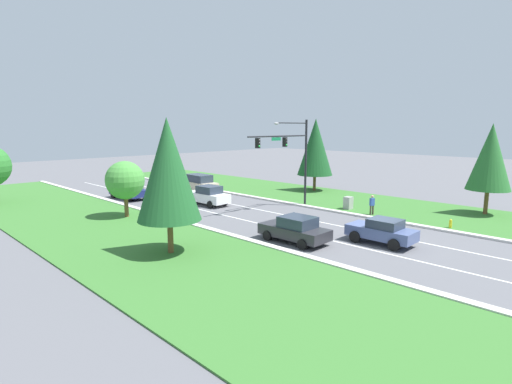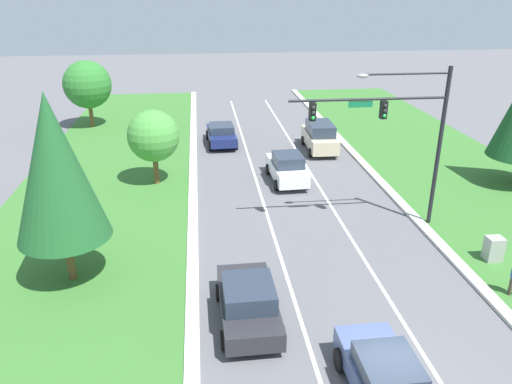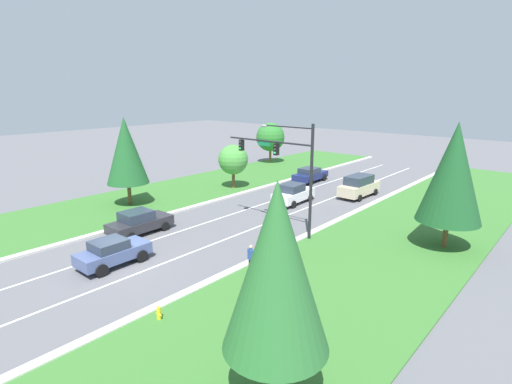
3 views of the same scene
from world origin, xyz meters
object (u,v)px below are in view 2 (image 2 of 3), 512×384
(champagne_suv, at_px, (320,136))
(oak_near_left_tree, at_px, (153,136))
(traffic_signal_mast, at_px, (399,124))
(navy_sedan, at_px, (221,134))
(charcoal_sedan, at_px, (248,302))
(oak_far_left_tree, at_px, (87,85))
(white_sedan, at_px, (287,168))
(slate_blue_sedan, at_px, (384,377))
(conifer_mid_left_tree, at_px, (55,168))
(utility_cabinet, at_px, (494,249))

(champagne_suv, bearing_deg, oak_near_left_tree, -152.24)
(traffic_signal_mast, distance_m, navy_sedan, 17.07)
(charcoal_sedan, relative_size, navy_sedan, 0.96)
(navy_sedan, xyz_separation_m, oak_far_left_tree, (-10.56, 6.12, 2.77))
(navy_sedan, relative_size, oak_near_left_tree, 1.05)
(champagne_suv, xyz_separation_m, oak_near_left_tree, (-11.23, -5.42, 1.95))
(charcoal_sedan, xyz_separation_m, navy_sedan, (0.14, 21.49, 0.00))
(white_sedan, bearing_deg, oak_far_left_tree, 132.18)
(navy_sedan, bearing_deg, traffic_signal_mast, -65.23)
(traffic_signal_mast, bearing_deg, white_sedan, 121.18)
(traffic_signal_mast, distance_m, slate_blue_sedan, 12.42)
(oak_far_left_tree, relative_size, conifer_mid_left_tree, 0.72)
(oak_far_left_tree, height_order, conifer_mid_left_tree, conifer_mid_left_tree)
(white_sedan, relative_size, oak_far_left_tree, 0.82)
(oak_near_left_tree, relative_size, conifer_mid_left_tree, 0.59)
(white_sedan, height_order, slate_blue_sedan, white_sedan)
(charcoal_sedan, bearing_deg, conifer_mid_left_tree, 151.96)
(navy_sedan, distance_m, oak_far_left_tree, 12.51)
(white_sedan, bearing_deg, utility_cabinet, -57.87)
(navy_sedan, bearing_deg, utility_cabinet, -62.23)
(white_sedan, xyz_separation_m, navy_sedan, (-3.56, 8.13, -0.07))
(oak_far_left_tree, bearing_deg, white_sedan, -45.27)
(charcoal_sedan, bearing_deg, champagne_suv, 68.96)
(traffic_signal_mast, xyz_separation_m, charcoal_sedan, (-7.67, -6.80, -4.35))
(oak_far_left_tree, bearing_deg, utility_cabinet, -49.15)
(charcoal_sedan, relative_size, oak_near_left_tree, 1.00)
(white_sedan, distance_m, conifer_mid_left_tree, 14.93)
(champagne_suv, height_order, oak_near_left_tree, oak_near_left_tree)
(slate_blue_sedan, relative_size, navy_sedan, 0.87)
(champagne_suv, height_order, navy_sedan, champagne_suv)
(navy_sedan, height_order, oak_near_left_tree, oak_near_left_tree)
(navy_sedan, bearing_deg, conifer_mid_left_tree, -113.49)
(champagne_suv, bearing_deg, utility_cabinet, -74.87)
(champagne_suv, distance_m, slate_blue_sedan, 23.58)
(navy_sedan, xyz_separation_m, conifer_mid_left_tree, (-6.95, -17.98, 3.99))
(white_sedan, distance_m, oak_far_left_tree, 20.24)
(charcoal_sedan, relative_size, conifer_mid_left_tree, 0.59)
(traffic_signal_mast, xyz_separation_m, conifer_mid_left_tree, (-14.48, -3.29, -0.36))
(traffic_signal_mast, relative_size, white_sedan, 1.72)
(champagne_suv, distance_m, oak_near_left_tree, 12.62)
(oak_near_left_tree, distance_m, conifer_mid_left_tree, 10.82)
(charcoal_sedan, height_order, slate_blue_sedan, charcoal_sedan)
(charcoal_sedan, height_order, utility_cabinet, charcoal_sedan)
(traffic_signal_mast, xyz_separation_m, white_sedan, (-3.97, 6.56, -4.29))
(navy_sedan, xyz_separation_m, utility_cabinet, (10.76, -18.54, -0.25))
(slate_blue_sedan, relative_size, oak_far_left_tree, 0.75)
(oak_near_left_tree, relative_size, oak_far_left_tree, 0.81)
(traffic_signal_mast, bearing_deg, oak_near_left_tree, 149.22)
(white_sedan, distance_m, navy_sedan, 8.88)
(white_sedan, xyz_separation_m, slate_blue_sedan, (-0.23, -17.41, -0.07))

